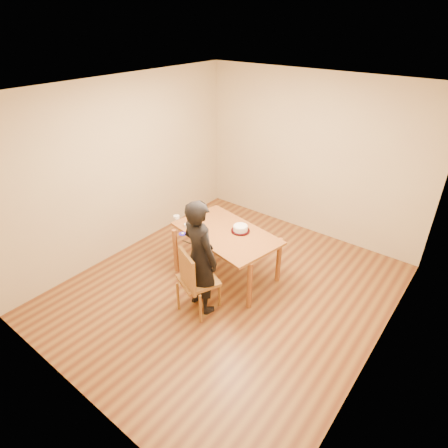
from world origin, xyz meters
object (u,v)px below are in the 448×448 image
Objects in this scene: dining_table at (226,233)px; cake at (241,228)px; dining_chair at (198,280)px; person at (200,257)px; cake_plate at (240,231)px.

dining_table is 0.21m from cake.
dining_chair is 2.24× the size of cake.
dining_chair is (0.15, -0.78, -0.28)m from dining_table.
dining_table reaches higher than dining_chair.
cake_plate is at bearing -77.57° from person.
dining_table is 0.20m from cake_plate.
person reaches higher than cake.
dining_chair is 0.96m from cake_plate.
dining_chair is 1.71× the size of cake_plate.
dining_chair is at bearing -89.94° from cake.
dining_table is 0.84m from dining_chair.
person is at bearing 114.21° from dining_chair.
cake_plate is 0.86m from person.
person reaches higher than dining_table.
dining_chair is 0.34m from person.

